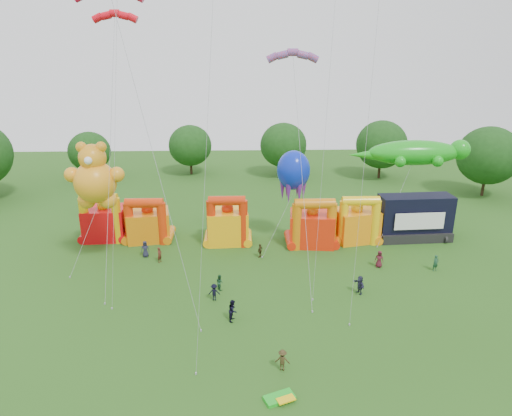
{
  "coord_description": "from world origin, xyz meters",
  "views": [
    {
      "loc": [
        0.75,
        -22.73,
        21.63
      ],
      "look_at": [
        2.08,
        18.0,
        7.49
      ],
      "focal_mm": 32.0,
      "sensor_mm": 36.0,
      "label": 1
    }
  ],
  "objects_px": {
    "bouncy_castle_0": "(104,221)",
    "spectator_4": "(260,251)",
    "bouncy_castle_2": "(228,224)",
    "spectator_0": "(145,249)",
    "gecko_kite": "(402,186)",
    "stage_trailer": "(415,218)",
    "teddy_bear_kite": "(91,200)",
    "octopus_kite": "(284,204)"
  },
  "relations": [
    {
      "from": "bouncy_castle_0",
      "to": "spectator_4",
      "type": "bearing_deg",
      "value": -17.32
    },
    {
      "from": "bouncy_castle_2",
      "to": "spectator_0",
      "type": "height_order",
      "value": "bouncy_castle_2"
    },
    {
      "from": "bouncy_castle_2",
      "to": "gecko_kite",
      "type": "relative_size",
      "value": 0.41
    },
    {
      "from": "stage_trailer",
      "to": "teddy_bear_kite",
      "type": "distance_m",
      "value": 36.66
    },
    {
      "from": "teddy_bear_kite",
      "to": "bouncy_castle_0",
      "type": "bearing_deg",
      "value": 100.28
    },
    {
      "from": "teddy_bear_kite",
      "to": "spectator_0",
      "type": "distance_m",
      "value": 8.23
    },
    {
      "from": "gecko_kite",
      "to": "spectator_0",
      "type": "xyz_separation_m",
      "value": [
        -30.0,
        -5.79,
        -5.28
      ]
    },
    {
      "from": "spectator_0",
      "to": "teddy_bear_kite",
      "type": "bearing_deg",
      "value": -154.54
    },
    {
      "from": "stage_trailer",
      "to": "spectator_4",
      "type": "xyz_separation_m",
      "value": [
        -18.7,
        -4.74,
        -1.84
      ]
    },
    {
      "from": "bouncy_castle_0",
      "to": "spectator_0",
      "type": "height_order",
      "value": "bouncy_castle_0"
    },
    {
      "from": "octopus_kite",
      "to": "spectator_0",
      "type": "distance_m",
      "value": 16.26
    },
    {
      "from": "bouncy_castle_0",
      "to": "spectator_0",
      "type": "xyz_separation_m",
      "value": [
        5.77,
        -5.21,
        -1.4
      ]
    },
    {
      "from": "bouncy_castle_2",
      "to": "stage_trailer",
      "type": "relative_size",
      "value": 0.7
    },
    {
      "from": "stage_trailer",
      "to": "gecko_kite",
      "type": "height_order",
      "value": "gecko_kite"
    },
    {
      "from": "bouncy_castle_0",
      "to": "bouncy_castle_2",
      "type": "bearing_deg",
      "value": -6.21
    },
    {
      "from": "spectator_4",
      "to": "bouncy_castle_0",
      "type": "bearing_deg",
      "value": -74.64
    },
    {
      "from": "gecko_kite",
      "to": "spectator_4",
      "type": "xyz_separation_m",
      "value": [
        -17.35,
        -6.32,
        -5.4
      ]
    },
    {
      "from": "gecko_kite",
      "to": "spectator_0",
      "type": "height_order",
      "value": "gecko_kite"
    },
    {
      "from": "spectator_4",
      "to": "bouncy_castle_2",
      "type": "bearing_deg",
      "value": -105.94
    },
    {
      "from": "bouncy_castle_2",
      "to": "bouncy_castle_0",
      "type": "bearing_deg",
      "value": 173.79
    },
    {
      "from": "stage_trailer",
      "to": "bouncy_castle_2",
      "type": "bearing_deg",
      "value": -178.46
    },
    {
      "from": "spectator_0",
      "to": "spectator_4",
      "type": "bearing_deg",
      "value": -6.58
    },
    {
      "from": "bouncy_castle_2",
      "to": "spectator_4",
      "type": "distance_m",
      "value": 5.73
    },
    {
      "from": "teddy_bear_kite",
      "to": "gecko_kite",
      "type": "height_order",
      "value": "teddy_bear_kite"
    },
    {
      "from": "spectator_0",
      "to": "spectator_4",
      "type": "relative_size",
      "value": 1.15
    },
    {
      "from": "gecko_kite",
      "to": "spectator_4",
      "type": "relative_size",
      "value": 9.32
    },
    {
      "from": "stage_trailer",
      "to": "spectator_4",
      "type": "bearing_deg",
      "value": -165.79
    },
    {
      "from": "spectator_0",
      "to": "bouncy_castle_2",
      "type": "bearing_deg",
      "value": 17.63
    },
    {
      "from": "bouncy_castle_0",
      "to": "stage_trailer",
      "type": "distance_m",
      "value": 37.14
    },
    {
      "from": "spectator_0",
      "to": "stage_trailer",
      "type": "bearing_deg",
      "value": 3.48
    },
    {
      "from": "bouncy_castle_0",
      "to": "stage_trailer",
      "type": "height_order",
      "value": "bouncy_castle_0"
    },
    {
      "from": "bouncy_castle_2",
      "to": "spectator_4",
      "type": "relative_size",
      "value": 3.85
    },
    {
      "from": "teddy_bear_kite",
      "to": "stage_trailer",
      "type": "bearing_deg",
      "value": 10.6
    },
    {
      "from": "stage_trailer",
      "to": "gecko_kite",
      "type": "distance_m",
      "value": 4.13
    },
    {
      "from": "stage_trailer",
      "to": "gecko_kite",
      "type": "xyz_separation_m",
      "value": [
        -1.35,
        1.59,
        3.57
      ]
    },
    {
      "from": "octopus_kite",
      "to": "gecko_kite",
      "type": "bearing_deg",
      "value": 12.32
    },
    {
      "from": "teddy_bear_kite",
      "to": "spectator_4",
      "type": "distance_m",
      "value": 18.38
    },
    {
      "from": "gecko_kite",
      "to": "octopus_kite",
      "type": "distance_m",
      "value": 14.88
    },
    {
      "from": "bouncy_castle_0",
      "to": "gecko_kite",
      "type": "height_order",
      "value": "gecko_kite"
    },
    {
      "from": "stage_trailer",
      "to": "spectator_0",
      "type": "height_order",
      "value": "stage_trailer"
    },
    {
      "from": "stage_trailer",
      "to": "teddy_bear_kite",
      "type": "relative_size",
      "value": 0.66
    },
    {
      "from": "teddy_bear_kite",
      "to": "octopus_kite",
      "type": "height_order",
      "value": "teddy_bear_kite"
    }
  ]
}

